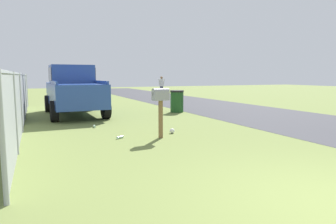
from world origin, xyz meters
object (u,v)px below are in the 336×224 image
object	(u,v)px
pickup_truck	(73,89)
trash_bin	(177,101)
pedestrian	(162,85)
mailbox	(161,99)

from	to	relation	value
pickup_truck	trash_bin	size ratio (longest dim) A/B	4.94
trash_bin	pedestrian	distance (m)	10.54
pedestrian	pickup_truck	bearing A→B (deg)	-48.25
mailbox	pedestrian	distance (m)	16.13
pickup_truck	mailbox	bearing A→B (deg)	-166.97
pickup_truck	trash_bin	bearing A→B (deg)	-104.33
mailbox	pedestrian	xyz separation A→B (m)	(14.85, -6.29, -0.12)
pedestrian	trash_bin	bearing A→B (deg)	-26.23
trash_bin	pickup_truck	bearing A→B (deg)	77.02
mailbox	trash_bin	bearing A→B (deg)	-35.41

